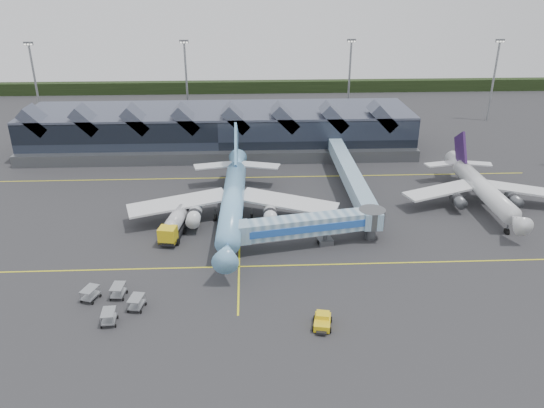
{
  "coord_description": "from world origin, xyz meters",
  "views": [
    {
      "loc": [
        1.77,
        -75.24,
        40.12
      ],
      "look_at": [
        5.34,
        3.08,
        5.0
      ],
      "focal_mm": 35.0,
      "sensor_mm": 36.0,
      "label": 1
    }
  ],
  "objects_px": {
    "pushback_tug": "(322,321)",
    "main_airliner": "(233,199)",
    "regional_jet": "(481,187)",
    "fuel_truck": "(175,223)",
    "jet_bridge": "(319,225)"
  },
  "relations": [
    {
      "from": "regional_jet",
      "to": "pushback_tug",
      "type": "height_order",
      "value": "regional_jet"
    },
    {
      "from": "fuel_truck",
      "to": "pushback_tug",
      "type": "bearing_deg",
      "value": -41.23
    },
    {
      "from": "main_airliner",
      "to": "pushback_tug",
      "type": "distance_m",
      "value": 32.75
    },
    {
      "from": "regional_jet",
      "to": "fuel_truck",
      "type": "xyz_separation_m",
      "value": [
        -54.45,
        -9.43,
        -1.47
      ]
    },
    {
      "from": "main_airliner",
      "to": "fuel_truck",
      "type": "xyz_separation_m",
      "value": [
        -9.38,
        -5.06,
        -1.98
      ]
    },
    {
      "from": "pushback_tug",
      "to": "main_airliner",
      "type": "bearing_deg",
      "value": 121.36
    },
    {
      "from": "jet_bridge",
      "to": "regional_jet",
      "type": "bearing_deg",
      "value": 12.89
    },
    {
      "from": "jet_bridge",
      "to": "pushback_tug",
      "type": "distance_m",
      "value": 21.09
    },
    {
      "from": "regional_jet",
      "to": "pushback_tug",
      "type": "xyz_separation_m",
      "value": [
        -33.66,
        -34.9,
        -2.75
      ]
    },
    {
      "from": "main_airliner",
      "to": "pushback_tug",
      "type": "height_order",
      "value": "main_airliner"
    },
    {
      "from": "main_airliner",
      "to": "jet_bridge",
      "type": "distance_m",
      "value": 16.72
    },
    {
      "from": "fuel_truck",
      "to": "pushback_tug",
      "type": "relative_size",
      "value": 2.79
    },
    {
      "from": "jet_bridge",
      "to": "pushback_tug",
      "type": "bearing_deg",
      "value": -107.21
    },
    {
      "from": "jet_bridge",
      "to": "fuel_truck",
      "type": "height_order",
      "value": "jet_bridge"
    },
    {
      "from": "jet_bridge",
      "to": "fuel_truck",
      "type": "relative_size",
      "value": 2.27
    }
  ]
}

